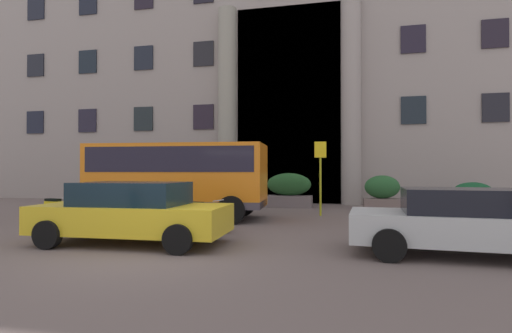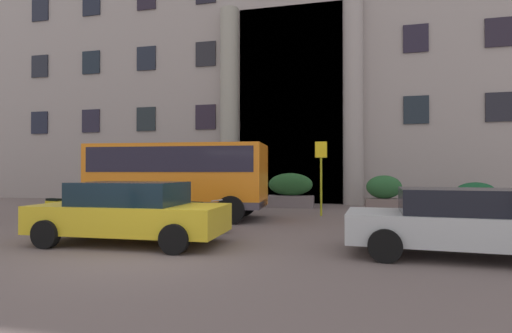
% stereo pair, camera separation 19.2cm
% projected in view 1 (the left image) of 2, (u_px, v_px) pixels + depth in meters
% --- Properties ---
extents(ground_plane, '(80.00, 64.00, 0.12)m').
position_uv_depth(ground_plane, '(150.00, 257.00, 7.86)').
color(ground_plane, '#635551').
extents(office_building_facade, '(36.39, 9.75, 21.27)m').
position_uv_depth(office_building_facade, '(281.00, 33.00, 25.05)').
color(office_building_facade, gray).
rests_on(office_building_facade, ground_plane).
extents(orange_minibus, '(6.25, 2.96, 2.61)m').
position_uv_depth(orange_minibus, '(179.00, 174.00, 13.64)').
color(orange_minibus, orange).
rests_on(orange_minibus, ground_plane).
extents(bus_stop_sign, '(0.44, 0.08, 2.79)m').
position_uv_depth(bus_stop_sign, '(320.00, 170.00, 14.57)').
color(bus_stop_sign, '#979C17').
rests_on(bus_stop_sign, ground_plane).
extents(hedge_planter_far_east, '(2.13, 0.72, 1.59)m').
position_uv_depth(hedge_planter_far_east, '(289.00, 191.00, 17.88)').
color(hedge_planter_far_east, '#695E5F').
rests_on(hedge_planter_far_east, ground_plane).
extents(hedge_planter_far_west, '(1.57, 0.80, 1.21)m').
position_uv_depth(hedge_planter_far_west, '(473.00, 197.00, 16.41)').
color(hedge_planter_far_west, '#6D655D').
rests_on(hedge_planter_far_west, ground_plane).
extents(hedge_planter_entrance_left, '(1.92, 0.82, 1.31)m').
position_uv_depth(hedge_planter_entrance_left, '(147.00, 192.00, 19.00)').
color(hedge_planter_entrance_left, slate).
rests_on(hedge_planter_entrance_left, ground_plane).
extents(hedge_planter_east, '(1.56, 0.92, 1.49)m').
position_uv_depth(hedge_planter_east, '(382.00, 193.00, 16.97)').
color(hedge_planter_east, '#6F5E59').
rests_on(hedge_planter_east, ground_plane).
extents(parked_estate_mid, '(4.45, 2.10, 1.43)m').
position_uv_depth(parked_estate_mid, '(132.00, 212.00, 8.93)').
color(parked_estate_mid, gold).
rests_on(parked_estate_mid, ground_plane).
extents(parked_hatchback_near, '(4.64, 2.17, 1.34)m').
position_uv_depth(parked_hatchback_near, '(470.00, 222.00, 7.53)').
color(parked_hatchback_near, '#B3B8B9').
rests_on(parked_hatchback_near, ground_plane).
extents(motorcycle_near_kerb, '(1.94, 0.64, 0.89)m').
position_uv_depth(motorcycle_near_kerb, '(56.00, 210.00, 12.05)').
color(motorcycle_near_kerb, black).
rests_on(motorcycle_near_kerb, ground_plane).
extents(scooter_by_planter, '(2.05, 0.74, 0.89)m').
position_uv_depth(scooter_by_planter, '(433.00, 219.00, 9.81)').
color(scooter_by_planter, black).
rests_on(scooter_by_planter, ground_plane).
extents(motorcycle_far_end, '(1.98, 0.68, 0.89)m').
position_uv_depth(motorcycle_far_end, '(199.00, 215.00, 10.78)').
color(motorcycle_far_end, black).
rests_on(motorcycle_far_end, ground_plane).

